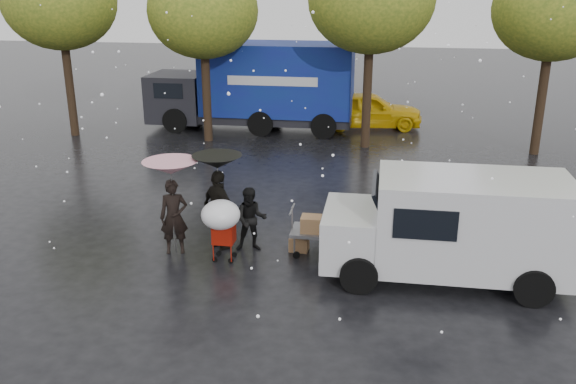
% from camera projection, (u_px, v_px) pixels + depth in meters
% --- Properties ---
extents(ground, '(90.00, 90.00, 0.00)m').
position_uv_depth(ground, '(236.00, 257.00, 13.68)').
color(ground, black).
rests_on(ground, ground).
extents(person_pink, '(0.72, 0.57, 1.72)m').
position_uv_depth(person_pink, '(174.00, 217.00, 13.67)').
color(person_pink, black).
rests_on(person_pink, ground).
extents(person_middle, '(0.83, 0.70, 1.50)m').
position_uv_depth(person_middle, '(251.00, 219.00, 13.82)').
color(person_middle, black).
rests_on(person_middle, ground).
extents(person_black, '(1.13, 1.06, 1.87)m').
position_uv_depth(person_black, '(219.00, 210.00, 13.86)').
color(person_black, black).
rests_on(person_black, ground).
extents(umbrella_pink, '(1.23, 1.23, 2.17)m').
position_uv_depth(umbrella_pink, '(171.00, 168.00, 13.28)').
color(umbrella_pink, '#4C4C4C').
rests_on(umbrella_pink, ground).
extents(umbrella_black, '(1.13, 1.13, 2.24)m').
position_uv_depth(umbrella_black, '(217.00, 162.00, 13.48)').
color(umbrella_black, '#4C4C4C').
rests_on(umbrella_black, ground).
extents(vendor_cart, '(1.52, 0.80, 1.27)m').
position_uv_depth(vendor_cart, '(329.00, 225.00, 13.58)').
color(vendor_cart, slate).
rests_on(vendor_cart, ground).
extents(shopping_cart, '(0.84, 0.84, 1.46)m').
position_uv_depth(shopping_cart, '(221.00, 218.00, 13.07)').
color(shopping_cart, '#9D1508').
rests_on(shopping_cart, ground).
extents(white_van, '(4.91, 2.18, 2.20)m').
position_uv_depth(white_van, '(452.00, 226.00, 12.41)').
color(white_van, silver).
rests_on(white_van, ground).
extents(blue_truck, '(8.30, 2.60, 3.50)m').
position_uv_depth(blue_truck, '(258.00, 87.00, 24.68)').
color(blue_truck, navy).
rests_on(blue_truck, ground).
extents(box_ground_near, '(0.53, 0.48, 0.40)m').
position_uv_depth(box_ground_near, '(333.00, 246.00, 13.75)').
color(box_ground_near, olive).
rests_on(box_ground_near, ground).
extents(box_ground_far, '(0.45, 0.36, 0.33)m').
position_uv_depth(box_ground_far, '(299.00, 244.00, 13.98)').
color(box_ground_far, olive).
rests_on(box_ground_far, ground).
extents(yellow_taxi, '(4.60, 2.30, 1.50)m').
position_uv_depth(yellow_taxi, '(368.00, 110.00, 25.25)').
color(yellow_taxi, '#E0AF0B').
rests_on(yellow_taxi, ground).
extents(tree_row, '(21.60, 4.40, 7.12)m').
position_uv_depth(tree_row, '(286.00, 5.00, 21.39)').
color(tree_row, black).
rests_on(tree_row, ground).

